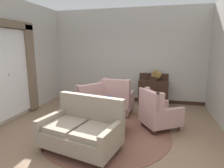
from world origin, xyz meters
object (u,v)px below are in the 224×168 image
object	(u,v)px
armchair_far_left	(87,102)
sideboard	(153,91)
armchair_near_window	(118,99)
armchair_back_corner	(158,113)
side_table	(157,103)
gramophone	(155,73)
coffee_table	(108,116)
settee	(82,130)
porcelain_vase	(109,106)

from	to	relation	value
armchair_far_left	sideboard	distance (m)	2.45
armchair_near_window	sideboard	world-z (taller)	armchair_near_window
armchair_back_corner	sideboard	size ratio (longest dim) A/B	1.03
side_table	gramophone	xyz separation A→B (m)	(-0.12, 1.07, 0.70)
armchair_near_window	side_table	distance (m)	1.14
armchair_back_corner	side_table	size ratio (longest dim) A/B	1.60
sideboard	gramophone	world-z (taller)	gramophone
coffee_table	armchair_back_corner	distance (m)	1.23
settee	armchair_back_corner	xyz separation A→B (m)	(1.42, 1.32, 0.01)
porcelain_vase	settee	world-z (taller)	settee
armchair_near_window	gramophone	xyz separation A→B (m)	(1.02, 1.18, 0.65)
armchair_near_window	sideboard	size ratio (longest dim) A/B	1.03
settee	armchair_far_left	bearing A→B (deg)	120.91
coffee_table	armchair_far_left	xyz separation A→B (m)	(-0.89, 0.89, 0.00)
coffee_table	armchair_back_corner	world-z (taller)	armchair_back_corner
porcelain_vase	armchair_far_left	size ratio (longest dim) A/B	0.32
armchair_near_window	side_table	xyz separation A→B (m)	(1.14, 0.11, -0.05)
side_table	sideboard	size ratio (longest dim) A/B	0.64
coffee_table	sideboard	size ratio (longest dim) A/B	0.92
porcelain_vase	armchair_back_corner	world-z (taller)	armchair_back_corner
gramophone	porcelain_vase	bearing A→B (deg)	-111.41
porcelain_vase	armchair_near_window	size ratio (longest dim) A/B	0.35
settee	armchair_far_left	world-z (taller)	settee
armchair_near_window	armchair_back_corner	xyz separation A→B (m)	(1.17, -0.76, -0.03)
armchair_near_window	side_table	world-z (taller)	armchair_near_window
settee	sideboard	world-z (taller)	sideboard
coffee_table	armchair_far_left	distance (m)	1.25
side_table	sideboard	world-z (taller)	sideboard
armchair_back_corner	side_table	xyz separation A→B (m)	(-0.03, 0.87, -0.02)
coffee_table	settee	size ratio (longest dim) A/B	0.60
armchair_far_left	sideboard	xyz separation A→B (m)	(1.81, 1.65, 0.07)
gramophone	sideboard	bearing A→B (deg)	118.50
armchair_far_left	armchair_back_corner	bearing A→B (deg)	115.68
armchair_far_left	gramophone	size ratio (longest dim) A/B	2.34
settee	gramophone	xyz separation A→B (m)	(1.27, 3.26, 0.70)
armchair_near_window	armchair_far_left	xyz separation A→B (m)	(-0.84, -0.38, -0.04)
settee	armchair_near_window	bearing A→B (deg)	94.93
armchair_near_window	porcelain_vase	bearing A→B (deg)	96.56
side_table	porcelain_vase	bearing A→B (deg)	-128.29
porcelain_vase	side_table	distance (m)	1.74
coffee_table	gramophone	distance (m)	2.72
armchair_back_corner	porcelain_vase	bearing A→B (deg)	79.51
gramophone	settee	bearing A→B (deg)	-111.27
armchair_far_left	gramophone	bearing A→B (deg)	166.46
porcelain_vase	settee	size ratio (longest dim) A/B	0.24
sideboard	side_table	bearing A→B (deg)	-81.88
armchair_back_corner	side_table	distance (m)	0.87
armchair_near_window	armchair_back_corner	bearing A→B (deg)	150.22
armchair_far_left	sideboard	bearing A→B (deg)	168.83
coffee_table	side_table	size ratio (longest dim) A/B	1.44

